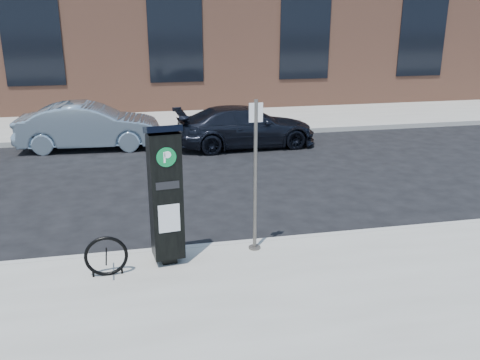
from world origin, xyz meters
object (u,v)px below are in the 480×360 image
object	(u,v)px
car_silver	(89,126)
parking_kiosk	(166,193)
sign_pole	(255,178)
bike_rack	(106,256)
car_dark	(246,127)

from	to	relation	value
car_silver	parking_kiosk	bearing A→B (deg)	-164.79
parking_kiosk	car_silver	bearing A→B (deg)	94.91
sign_pole	car_silver	size ratio (longest dim) A/B	0.60
sign_pole	bike_rack	xyz separation A→B (m)	(-2.26, -0.42, -0.88)
parking_kiosk	car_dark	world-z (taller)	parking_kiosk
car_silver	sign_pole	bearing A→B (deg)	-155.19
sign_pole	bike_rack	size ratio (longest dim) A/B	3.89
car_silver	car_dark	size ratio (longest dim) A/B	0.97
bike_rack	car_silver	bearing A→B (deg)	93.31
sign_pole	car_dark	xyz separation A→B (m)	(1.39, 6.98, -0.74)
parking_kiosk	bike_rack	bearing A→B (deg)	-171.16
car_dark	bike_rack	bearing A→B (deg)	151.06
parking_kiosk	car_dark	distance (m)	7.69
bike_rack	car_silver	size ratio (longest dim) A/B	0.15
sign_pole	car_dark	size ratio (longest dim) A/B	0.58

